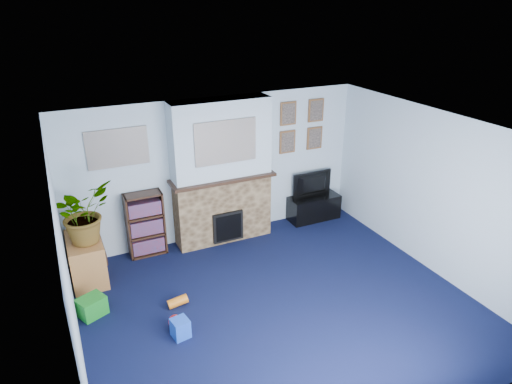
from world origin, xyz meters
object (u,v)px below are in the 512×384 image
tv_stand (314,208)px  television (314,185)px  sideboard (86,258)px  bookshelf (146,225)px

tv_stand → television: 0.45m
television → sideboard: television is taller
television → bookshelf: bookshelf is taller
television → bookshelf: 3.08m
tv_stand → sideboard: size_ratio=1.12×
bookshelf → sideboard: (-0.95, -0.36, -0.15)m
bookshelf → tv_stand: bearing=-1.4°
bookshelf → sideboard: bearing=-159.5°
tv_stand → bookshelf: bearing=178.6°
tv_stand → television: bearing=90.0°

